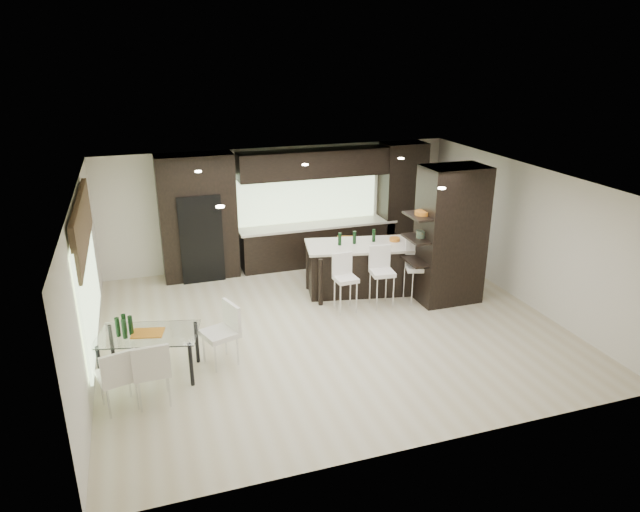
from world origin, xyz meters
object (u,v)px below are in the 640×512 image
object	(u,v)px
dining_table	(150,354)
chair_near	(152,373)
stool_left	(346,289)
bench	(342,268)
chair_far	(118,380)
stool_mid	(382,283)
stool_right	(417,278)
kitchen_island	(365,267)
chair_end	(220,338)
floor_vase	(420,260)

from	to	relation	value
dining_table	chair_near	bearing A→B (deg)	-76.16
stool_left	bench	world-z (taller)	stool_left
chair_far	stool_mid	bearing A→B (deg)	6.83
stool_left	chair_far	world-z (taller)	stool_left
stool_mid	stool_right	xyz separation A→B (m)	(0.75, -0.01, 0.02)
stool_left	chair_near	xyz separation A→B (m)	(-3.64, -1.94, 0.01)
stool_left	chair_near	size ratio (longest dim) A/B	0.98
bench	chair_far	size ratio (longest dim) A/B	1.57
kitchen_island	chair_near	xyz separation A→B (m)	(-4.39, -2.77, -0.04)
kitchen_island	stool_right	xyz separation A→B (m)	(0.75, -0.84, -0.01)
kitchen_island	chair_far	size ratio (longest dim) A/B	2.70
stool_right	chair_far	world-z (taller)	stool_right
stool_left	bench	bearing A→B (deg)	69.07
bench	chair_end	xyz separation A→B (m)	(-3.05, -2.68, 0.19)
stool_left	chair_end	distance (m)	2.84
kitchen_island	chair_near	world-z (taller)	kitchen_island
stool_left	chair_end	size ratio (longest dim) A/B	0.98
stool_left	stool_mid	xyz separation A→B (m)	(0.75, -0.01, 0.03)
stool_right	chair_near	size ratio (longest dim) A/B	1.07
floor_vase	chair_near	size ratio (longest dim) A/B	1.44
stool_left	stool_right	size ratio (longest dim) A/B	0.91
stool_mid	dining_table	size ratio (longest dim) A/B	0.65
stool_left	floor_vase	bearing A→B (deg)	11.30
floor_vase	kitchen_island	bearing A→B (deg)	161.67
stool_right	floor_vase	distance (m)	0.61
stool_left	bench	xyz separation A→B (m)	(0.48, 1.48, -0.18)
chair_end	chair_near	bearing A→B (deg)	105.82
stool_right	bench	xyz separation A→B (m)	(-1.01, 1.50, -0.23)
stool_mid	stool_right	bearing A→B (deg)	5.16
chair_near	bench	bearing A→B (deg)	38.15
bench	chair_near	xyz separation A→B (m)	(-4.12, -3.43, 0.19)
stool_right	dining_table	bearing A→B (deg)	-149.63
kitchen_island	stool_left	size ratio (longest dim) A/B	2.66
dining_table	chair_end	world-z (taller)	chair_end
stool_right	chair_near	distance (m)	5.48
bench	chair_far	bearing A→B (deg)	-124.64
floor_vase	stool_mid	bearing A→B (deg)	-155.87
kitchen_island	chair_far	world-z (taller)	kitchen_island
dining_table	chair_far	xyz separation A→B (m)	(-0.46, -0.74, 0.09)
dining_table	chair_far	distance (m)	0.88
floor_vase	dining_table	size ratio (longest dim) A/B	0.90
dining_table	stool_left	bearing A→B (deg)	32.01
kitchen_island	bench	world-z (taller)	kitchen_island
stool_left	floor_vase	xyz separation A→B (m)	(1.82, 0.47, 0.21)
chair_far	chair_end	size ratio (longest dim) A/B	0.97
floor_vase	chair_far	distance (m)	6.39
dining_table	chair_end	bearing A→B (deg)	13.84
chair_far	bench	bearing A→B (deg)	21.92
kitchen_island	stool_mid	world-z (taller)	kitchen_island
chair_far	chair_end	xyz separation A→B (m)	(1.53, 0.74, 0.01)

